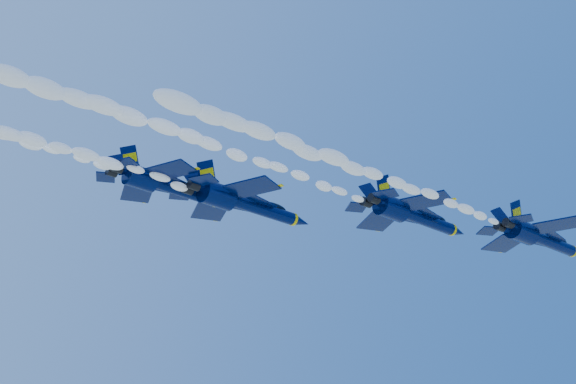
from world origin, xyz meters
TOP-DOWN VIEW (x-y plane):
  - jet_lead at (21.80, -12.52)m, footprint 15.81×12.97m
  - smoke_trail_jet_lead at (-6.53, -12.52)m, footprint 43.16×1.76m
  - jet_second at (8.01, -5.83)m, footprint 15.96×13.09m
  - smoke_trail_jet_second at (-20.39, -5.83)m, footprint 43.16×1.78m
  - jet_third at (-6.08, 6.58)m, footprint 17.34×14.22m
  - jet_fourth at (-14.91, 8.63)m, footprint 15.35×12.59m

SIDE VIEW (x-z plane):
  - smoke_trail_jet_lead at x=-6.53m, z-range 149.94..151.52m
  - jet_lead at x=21.80m, z-range 148.19..154.06m
  - smoke_trail_jet_second at x=-20.39m, z-range 151.22..152.82m
  - jet_second at x=8.01m, z-range 149.45..155.38m
  - jet_third at x=-6.08m, z-range 150.94..157.39m
  - jet_fourth at x=-14.91m, z-range 151.57..157.28m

